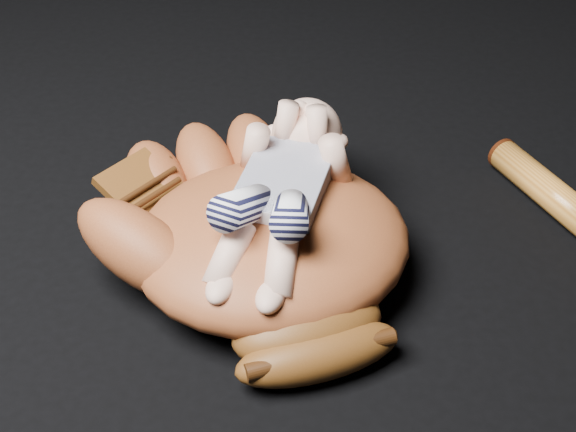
% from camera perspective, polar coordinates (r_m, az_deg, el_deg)
% --- Properties ---
extents(baseball_glove, '(0.56, 0.59, 0.15)m').
position_cam_1_polar(baseball_glove, '(1.06, -1.09, -0.98)').
color(baseball_glove, brown).
rests_on(baseball_glove, ground).
extents(newborn_baby, '(0.23, 0.37, 0.14)m').
position_cam_1_polar(newborn_baby, '(1.03, -0.64, 1.57)').
color(newborn_baby, '#E1AB91').
rests_on(newborn_baby, baseball_glove).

